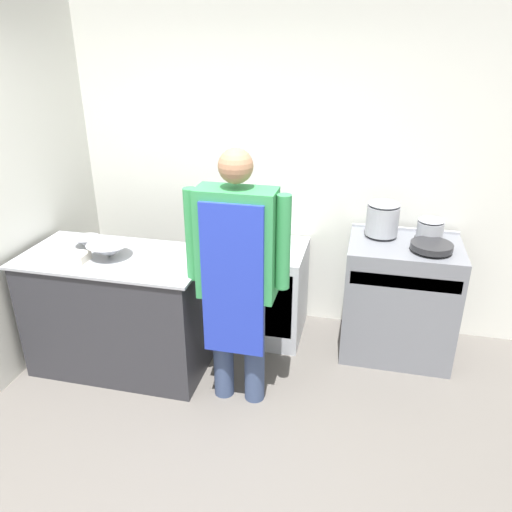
{
  "coord_description": "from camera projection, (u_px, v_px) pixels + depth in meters",
  "views": [
    {
      "loc": [
        0.85,
        -1.92,
        2.36
      ],
      "look_at": [
        0.13,
        1.13,
        0.97
      ],
      "focal_mm": 35.0,
      "sensor_mm": 36.0,
      "label": 1
    }
  ],
  "objects": [
    {
      "name": "ground_plane",
      "position": [
        189.0,
        487.0,
        2.85
      ],
      "size": [
        14.0,
        14.0,
        0.0
      ],
      "primitive_type": "plane",
      "color": "#5B5651"
    },
    {
      "name": "wall_back",
      "position": [
        267.0,
        168.0,
        4.15
      ],
      "size": [
        8.0,
        0.05,
        2.7
      ],
      "color": "silver",
      "rests_on": "ground_plane"
    },
    {
      "name": "wall_left",
      "position": [
        9.0,
        191.0,
        3.53
      ],
      "size": [
        0.05,
        8.0,
        2.7
      ],
      "color": "silver",
      "rests_on": "ground_plane"
    },
    {
      "name": "prep_counter",
      "position": [
        121.0,
        311.0,
        3.76
      ],
      "size": [
        1.34,
        0.71,
        0.92
      ],
      "color": "#2D2D33",
      "rests_on": "ground_plane"
    },
    {
      "name": "stove",
      "position": [
        399.0,
        299.0,
        3.92
      ],
      "size": [
        0.83,
        0.63,
        0.96
      ],
      "color": "slate",
      "rests_on": "ground_plane"
    },
    {
      "name": "fridge_unit",
      "position": [
        269.0,
        291.0,
        4.19
      ],
      "size": [
        0.58,
        0.63,
        0.79
      ],
      "color": "silver",
      "rests_on": "ground_plane"
    },
    {
      "name": "person_cook",
      "position": [
        237.0,
        267.0,
        3.16
      ],
      "size": [
        0.68,
        0.24,
        1.77
      ],
      "color": "#38476B",
      "rests_on": "ground_plane"
    },
    {
      "name": "mixing_bowl",
      "position": [
        109.0,
        250.0,
        3.53
      ],
      "size": [
        0.31,
        0.31,
        0.1
      ],
      "color": "#9EA0A8",
      "rests_on": "prep_counter"
    },
    {
      "name": "small_bowl",
      "position": [
        87.0,
        242.0,
        3.72
      ],
      "size": [
        0.2,
        0.2,
        0.07
      ],
      "color": "#9EA0A8",
      "rests_on": "prep_counter"
    },
    {
      "name": "plastic_tub",
      "position": [
        78.0,
        257.0,
        3.48
      ],
      "size": [
        0.14,
        0.14,
        0.06
      ],
      "color": "silver",
      "rests_on": "prep_counter"
    },
    {
      "name": "stock_pot",
      "position": [
        383.0,
        218.0,
        3.8
      ],
      "size": [
        0.25,
        0.25,
        0.26
      ],
      "color": "#9EA0A8",
      "rests_on": "stove"
    },
    {
      "name": "saute_pan",
      "position": [
        432.0,
        246.0,
        3.58
      ],
      "size": [
        0.3,
        0.3,
        0.04
      ],
      "color": "#262628",
      "rests_on": "stove"
    },
    {
      "name": "sauce_pot",
      "position": [
        430.0,
        228.0,
        3.75
      ],
      "size": [
        0.2,
        0.2,
        0.16
      ],
      "color": "#9EA0A8",
      "rests_on": "stove"
    }
  ]
}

